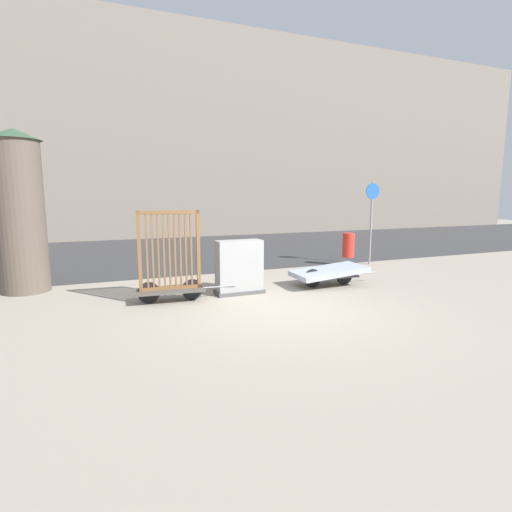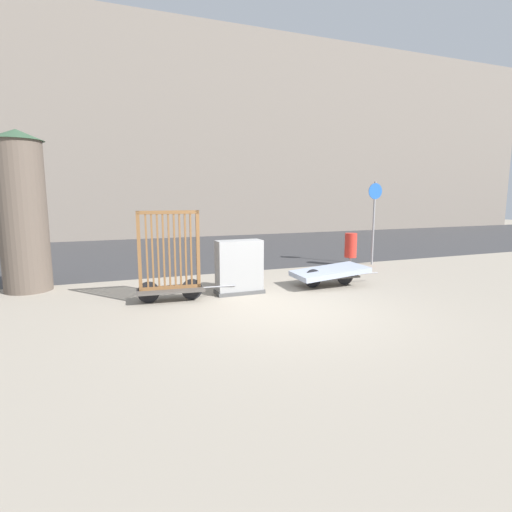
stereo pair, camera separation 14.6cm
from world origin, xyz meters
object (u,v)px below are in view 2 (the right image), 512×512
bike_cart_with_mattress (330,273)px  advertising_column (22,211)px  bike_cart_with_bedframe (170,269)px  sign_post (374,213)px  utility_cabinet (239,269)px  trash_bin (351,245)px

bike_cart_with_mattress → advertising_column: size_ratio=0.63×
bike_cart_with_bedframe → sign_post: 7.04m
utility_cabinet → sign_post: (5.11, 2.00, 1.07)m
bike_cart_with_bedframe → bike_cart_with_mattress: size_ratio=0.92×
bike_cart_with_mattress → sign_post: sign_post is taller
utility_cabinet → sign_post: size_ratio=0.46×
bike_cart_with_bedframe → sign_post: sign_post is taller
bike_cart_with_bedframe → trash_bin: bike_cart_with_bedframe is taller
bike_cart_with_bedframe → advertising_column: 3.78m
bike_cart_with_mattress → trash_bin: 2.97m
trash_bin → sign_post: size_ratio=0.39×
bike_cart_with_bedframe → bike_cart_with_mattress: (3.79, 0.00, -0.35)m
utility_cabinet → advertising_column: (-4.44, 2.00, 1.27)m
bike_cart_with_bedframe → advertising_column: bearing=148.0°
bike_cart_with_bedframe → utility_cabinet: (1.54, 0.12, -0.12)m
bike_cart_with_mattress → bike_cart_with_bedframe: bearing=-178.3°
trash_bin → sign_post: sign_post is taller
bike_cart_with_mattress → utility_cabinet: (-2.25, 0.12, 0.22)m
bike_cart_with_bedframe → utility_cabinet: bike_cart_with_bedframe is taller
bike_cart_with_mattress → trash_bin: bearing=47.9°
bike_cart_with_bedframe → trash_bin: size_ratio=2.04×
utility_cabinet → trash_bin: (4.30, 2.00, 0.09)m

